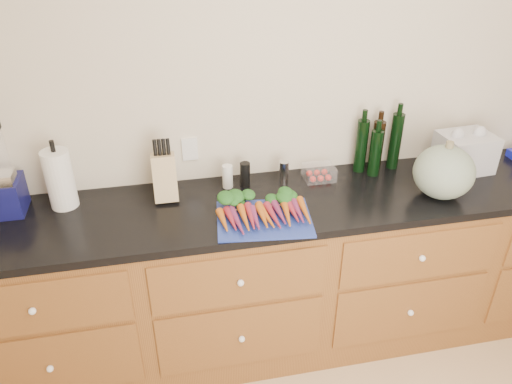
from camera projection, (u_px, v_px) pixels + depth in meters
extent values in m
cube|color=beige|center=(302.00, 106.00, 2.60)|extent=(4.10, 0.05, 2.60)
cube|color=brown|center=(311.00, 272.00, 2.76)|extent=(3.60, 0.60, 0.90)
cube|color=brown|center=(33.00, 309.00, 2.13)|extent=(0.82, 0.01, 0.28)
sphere|color=white|center=(32.00, 311.00, 2.12)|extent=(0.03, 0.03, 0.03)
cube|color=brown|center=(51.00, 366.00, 2.31)|extent=(0.82, 0.01, 0.38)
sphere|color=white|center=(50.00, 369.00, 2.30)|extent=(0.03, 0.03, 0.03)
cube|color=brown|center=(240.00, 281.00, 2.29)|extent=(0.82, 0.01, 0.28)
sphere|color=white|center=(241.00, 283.00, 2.27)|extent=(0.03, 0.03, 0.03)
cube|color=brown|center=(241.00, 337.00, 2.47)|extent=(0.82, 0.01, 0.38)
sphere|color=white|center=(242.00, 339.00, 2.46)|extent=(0.03, 0.03, 0.03)
cube|color=brown|center=(421.00, 256.00, 2.44)|extent=(0.82, 0.01, 0.28)
sphere|color=white|center=(422.00, 258.00, 2.43)|extent=(0.03, 0.03, 0.03)
cube|color=brown|center=(409.00, 311.00, 2.63)|extent=(0.82, 0.01, 0.38)
sphere|color=white|center=(411.00, 313.00, 2.61)|extent=(0.03, 0.03, 0.03)
cube|color=black|center=(316.00, 199.00, 2.52)|extent=(3.64, 0.62, 0.04)
cube|color=navy|center=(264.00, 219.00, 2.32)|extent=(0.47, 0.38, 0.01)
cone|color=#C15D16|center=(224.00, 221.00, 2.26)|extent=(0.04, 0.19, 0.04)
cone|color=maroon|center=(230.00, 220.00, 2.26)|extent=(0.04, 0.19, 0.04)
cone|color=#74244F|center=(237.00, 220.00, 2.27)|extent=(0.04, 0.19, 0.04)
cone|color=#C15D16|center=(243.00, 219.00, 2.27)|extent=(0.04, 0.19, 0.04)
cone|color=maroon|center=(250.00, 218.00, 2.28)|extent=(0.04, 0.19, 0.04)
cone|color=#74244F|center=(256.00, 218.00, 2.28)|extent=(0.04, 0.19, 0.04)
cone|color=#C15D16|center=(262.00, 217.00, 2.29)|extent=(0.04, 0.19, 0.04)
ellipsoid|color=#194216|center=(238.00, 202.00, 2.39)|extent=(0.19, 0.11, 0.06)
cone|color=#C15D16|center=(268.00, 216.00, 2.29)|extent=(0.04, 0.19, 0.04)
cone|color=maroon|center=(274.00, 216.00, 2.30)|extent=(0.04, 0.19, 0.04)
cone|color=#74244F|center=(280.00, 215.00, 2.30)|extent=(0.04, 0.19, 0.04)
cone|color=#C15D16|center=(286.00, 214.00, 2.31)|extent=(0.04, 0.19, 0.04)
cone|color=maroon|center=(293.00, 213.00, 2.31)|extent=(0.04, 0.19, 0.04)
cone|color=#74244F|center=(299.00, 213.00, 2.32)|extent=(0.04, 0.19, 0.04)
cone|color=#C15D16|center=(305.00, 212.00, 2.32)|extent=(0.04, 0.19, 0.04)
ellipsoid|color=#194216|center=(279.00, 197.00, 2.42)|extent=(0.19, 0.11, 0.06)
ellipsoid|color=slate|center=(444.00, 172.00, 2.45)|extent=(0.30, 0.30, 0.27)
cube|color=#10114C|center=(4.00, 196.00, 2.35)|extent=(0.18, 0.18, 0.17)
cylinder|color=white|center=(60.00, 179.00, 2.36)|extent=(0.13, 0.13, 0.29)
cube|color=tan|center=(165.00, 177.00, 2.44)|extent=(0.11, 0.11, 0.23)
cylinder|color=silver|center=(228.00, 177.00, 2.56)|extent=(0.05, 0.05, 0.12)
cylinder|color=black|center=(245.00, 174.00, 2.57)|extent=(0.05, 0.05, 0.13)
cylinder|color=silver|center=(284.00, 172.00, 2.61)|extent=(0.05, 0.05, 0.12)
cube|color=white|center=(319.00, 173.00, 2.65)|extent=(0.16, 0.13, 0.07)
cylinder|color=black|center=(361.00, 146.00, 2.68)|extent=(0.06, 0.06, 0.29)
cylinder|color=black|center=(377.00, 145.00, 2.71)|extent=(0.06, 0.06, 0.27)
cylinder|color=black|center=(395.00, 141.00, 2.70)|extent=(0.06, 0.06, 0.31)
cylinder|color=black|center=(375.00, 153.00, 2.65)|extent=(0.06, 0.06, 0.25)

